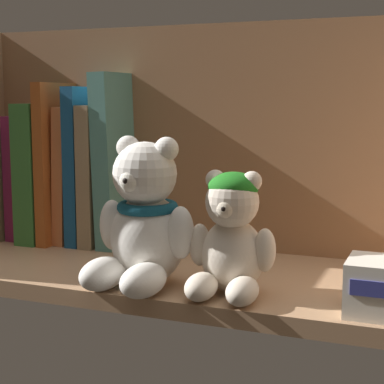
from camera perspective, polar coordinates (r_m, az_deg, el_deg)
shelf_board at (r=80.31cm, az=-0.56°, el=-7.61°), size 72.30×25.00×2.00cm
shelf_back_panel at (r=89.73cm, az=2.60°, el=4.19°), size 74.70×1.20×33.22cm
book_0 at (r=102.64cm, az=-15.82°, el=0.95°), size 3.45×11.24×16.90cm
book_1 at (r=100.58cm, az=-14.33°, el=1.32°), size 2.64×9.18×18.50cm
book_2 at (r=98.60cm, az=-12.81°, el=1.77°), size 3.35×12.69×20.34cm
book_3 at (r=96.92cm, az=-11.49°, el=2.59°), size 1.63×12.33×23.31cm
book_4 at (r=96.04cm, az=-10.47°, el=1.52°), size 2.40×9.14×19.88cm
book_5 at (r=94.76cm, az=-9.39°, el=2.34°), size 1.96×9.86×22.73cm
book_6 at (r=93.73cm, az=-8.15°, el=1.50°), size 2.16×10.23×20.12cm
book_7 at (r=92.20cm, az=-6.73°, el=2.82°), size 3.41×9.88×24.69cm
teddy_bear_larger at (r=72.43cm, az=-4.33°, el=-2.71°), size 12.48×12.85×16.89cm
teddy_bear_smaller at (r=69.00cm, az=3.51°, el=-3.96°), size 9.75×9.86×13.45cm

